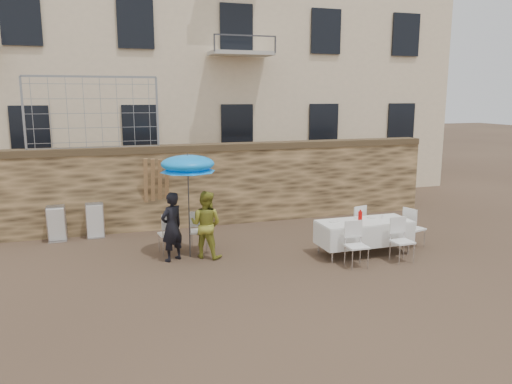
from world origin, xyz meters
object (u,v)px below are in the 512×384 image
object	(u,v)px
table_chair_side	(414,227)
chair_stack_left	(57,222)
couple_chair_left	(169,233)
banquet_table	(364,223)
chair_stack_right	(95,219)
man_suit	(172,227)
umbrella	(188,167)
soda_bottle	(360,217)
couple_chair_right	(199,230)
table_chair_front_right	(402,240)
woman_dress	(206,224)
table_chair_front_left	(357,245)
table_chair_back	(354,224)

from	to	relation	value
table_chair_side	chair_stack_left	bearing A→B (deg)	52.81
couple_chair_left	chair_stack_left	distance (m)	3.14
banquet_table	chair_stack_right	distance (m)	6.68
man_suit	couple_chair_left	size ratio (longest dim) A/B	1.58
umbrella	table_chair_side	size ratio (longest dim) A/B	2.24
couple_chair_left	table_chair_side	world-z (taller)	same
man_suit	soda_bottle	size ratio (longest dim) A/B	5.84
umbrella	chair_stack_left	world-z (taller)	umbrella
couple_chair_left	chair_stack_left	world-z (taller)	couple_chair_left
couple_chair_left	banquet_table	xyz separation A→B (m)	(4.19, -1.42, 0.25)
banquet_table	chair_stack_right	bearing A→B (deg)	149.84
couple_chair_right	soda_bottle	size ratio (longest dim) A/B	3.69
table_chair_front_right	table_chair_side	xyz separation A→B (m)	(0.90, 0.85, 0.00)
woman_dress	chair_stack_left	xyz separation A→B (m)	(-3.23, 2.48, -0.29)
couple_chair_left	table_chair_side	xyz separation A→B (m)	(5.59, -1.32, 0.00)
table_chair_front_right	banquet_table	bearing A→B (deg)	121.00
soda_bottle	banquet_table	bearing A→B (deg)	36.87
soda_bottle	chair_stack_right	size ratio (longest dim) A/B	0.28
couple_chair_right	table_chair_front_right	world-z (taller)	same
table_chair_front_left	chair_stack_right	distance (m)	6.60
table_chair_back	chair_stack_right	xyz separation A→B (m)	(-5.97, 2.55, -0.02)
table_chair_side	table_chair_front_right	bearing A→B (deg)	118.13
soda_bottle	chair_stack_left	xyz separation A→B (m)	(-6.47, 3.50, -0.45)
woman_dress	table_chair_front_right	size ratio (longest dim) A/B	1.56
table_chair_side	chair_stack_left	size ratio (longest dim) A/B	1.04
soda_bottle	umbrella	bearing A→B (deg)	162.65
couple_chair_left	table_chair_front_right	distance (m)	5.17
soda_bottle	table_chair_front_left	world-z (taller)	soda_bottle
chair_stack_left	table_chair_back	bearing A→B (deg)	-20.39
chair_stack_left	couple_chair_left	bearing A→B (deg)	-37.93
umbrella	couple_chair_right	size ratio (longest dim) A/B	2.24
umbrella	soda_bottle	world-z (taller)	umbrella
table_chair_front_right	soda_bottle	bearing A→B (deg)	136.71
couple_chair_right	table_chair_back	distance (m)	3.75
couple_chair_left	table_chair_front_left	size ratio (longest dim) A/B	1.00
chair_stack_right	couple_chair_right	bearing A→B (deg)	-40.29
umbrella	chair_stack_right	world-z (taller)	umbrella
soda_bottle	chair_stack_left	world-z (taller)	soda_bottle
soda_bottle	table_chair_back	size ratio (longest dim) A/B	0.27
man_suit	table_chair_back	distance (m)	4.40
man_suit	umbrella	size ratio (longest dim) A/B	0.71
banquet_table	chair_stack_left	size ratio (longest dim) A/B	2.28
umbrella	table_chair_front_right	xyz separation A→B (m)	(4.29, -1.72, -1.55)
couple_chair_right	man_suit	bearing A→B (deg)	54.23
woman_dress	umbrella	bearing A→B (deg)	20.14
woman_dress	table_chair_front_left	world-z (taller)	woman_dress
couple_chair_right	chair_stack_right	bearing A→B (deg)	-24.21
banquet_table	table_chair_front_left	distance (m)	0.99
table_chair_back	chair_stack_left	xyz separation A→B (m)	(-6.87, 2.55, -0.02)
woman_dress	table_chair_side	bearing A→B (deg)	-152.98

